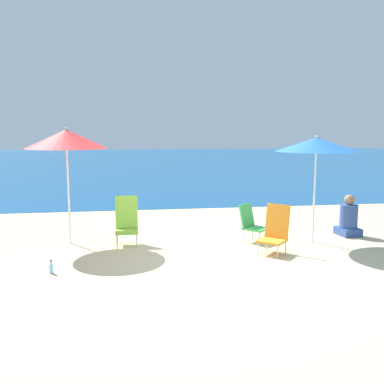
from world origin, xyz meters
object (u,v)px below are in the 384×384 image
object	(u,v)px
beach_umbrella_red	(66,139)
beach_chair_green	(251,222)
beach_umbrella_blue	(316,145)
water_bottle	(51,268)
beach_chair_lime	(127,221)
beach_chair_orange	(275,230)
person_seated_near	(348,219)

from	to	relation	value
beach_umbrella_red	beach_chair_green	xyz separation A→B (m)	(3.52, -0.35, -1.63)
beach_umbrella_red	beach_umbrella_blue	bearing A→B (deg)	-7.75
beach_umbrella_red	water_bottle	bearing A→B (deg)	-91.89
beach_umbrella_red	beach_chair_green	world-z (taller)	beach_umbrella_red
beach_umbrella_red	beach_chair_lime	xyz separation A→B (m)	(1.09, -0.21, -1.55)
beach_umbrella_red	beach_chair_orange	bearing A→B (deg)	-17.92
beach_umbrella_blue	water_bottle	xyz separation A→B (m)	(-4.74, -1.16, -1.82)
beach_umbrella_blue	water_bottle	distance (m)	5.21
beach_umbrella_red	beach_chair_lime	size ratio (longest dim) A/B	2.42
beach_chair_green	water_bottle	size ratio (longest dim) A/B	3.46
beach_umbrella_blue	beach_chair_green	distance (m)	1.94
beach_chair_green	beach_chair_lime	distance (m)	2.44
beach_chair_orange	person_seated_near	xyz separation A→B (m)	(1.95, 0.99, -0.07)
water_bottle	beach_chair_orange	bearing A→B (deg)	9.00
beach_umbrella_red	beach_chair_lime	distance (m)	1.91
beach_chair_lime	person_seated_near	xyz separation A→B (m)	(4.57, 0.00, -0.11)
beach_chair_green	person_seated_near	size ratio (longest dim) A/B	0.85
beach_chair_lime	water_bottle	world-z (taller)	beach_chair_lime
beach_chair_lime	water_bottle	distance (m)	1.99
person_seated_near	beach_umbrella_blue	bearing A→B (deg)	-161.14
beach_chair_green	person_seated_near	bearing A→B (deg)	-38.76
beach_chair_green	beach_chair_orange	xyz separation A→B (m)	(0.19, -0.85, 0.03)
beach_umbrella_blue	water_bottle	bearing A→B (deg)	-166.28
beach_chair_lime	beach_chair_orange	xyz separation A→B (m)	(2.62, -0.99, -0.04)
beach_chair_orange	person_seated_near	distance (m)	2.19
person_seated_near	beach_umbrella_red	bearing A→B (deg)	172.95
beach_umbrella_red	person_seated_near	world-z (taller)	beach_umbrella_red
beach_umbrella_blue	beach_chair_orange	size ratio (longest dim) A/B	2.42
beach_chair_orange	beach_umbrella_blue	bearing A→B (deg)	72.42
water_bottle	person_seated_near	bearing A→B (deg)	15.52
water_bottle	beach_chair_green	bearing A→B (deg)	21.96
beach_umbrella_blue	beach_chair_green	xyz separation A→B (m)	(-1.16, 0.29, -1.52)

